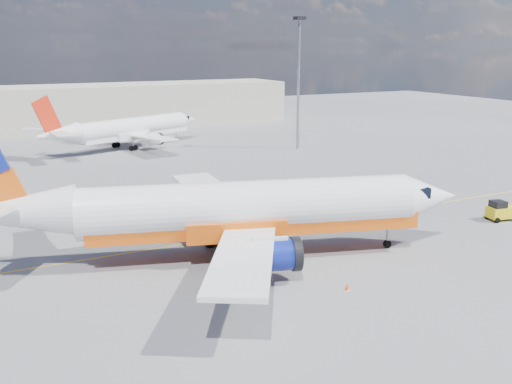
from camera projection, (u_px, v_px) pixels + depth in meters
name	position (u px, v px, depth m)	size (l,w,h in m)	color
ground	(268.00, 244.00, 45.21)	(240.00, 240.00, 0.00)	#5C5C60
taxi_line	(251.00, 233.00, 47.81)	(70.00, 0.15, 0.01)	yellow
terminal_main	(111.00, 105.00, 111.24)	(70.00, 14.00, 8.00)	#B1AA99
main_jet	(233.00, 210.00, 41.27)	(36.66, 27.94, 11.09)	white
second_jet	(128.00, 129.00, 86.77)	(29.00, 21.86, 8.92)	white
gse_tug	(501.00, 211.00, 51.24)	(2.76, 1.99, 1.82)	black
traffic_cone	(347.00, 287.00, 36.57)	(0.34, 0.34, 0.48)	white
floodlight_mast	(299.00, 71.00, 84.43)	(1.42, 1.42, 19.41)	gray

